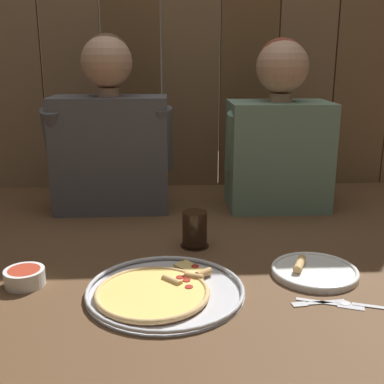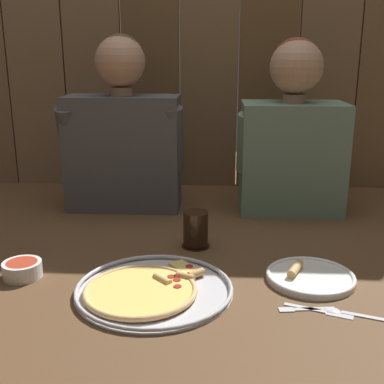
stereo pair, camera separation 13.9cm
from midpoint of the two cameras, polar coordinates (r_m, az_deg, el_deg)
ground_plane at (r=1.36m, az=-1.28°, el=-8.51°), size 3.20×3.20×0.00m
pizza_tray at (r=1.20m, az=-7.04°, el=-11.54°), size 0.39×0.39×0.03m
dinner_plate at (r=1.32m, az=11.26°, el=-9.17°), size 0.23×0.23×0.03m
drinking_glass at (r=1.46m, az=-2.42°, el=-4.47°), size 0.09×0.09×0.11m
dipping_bowl at (r=1.33m, az=-22.02°, el=-9.25°), size 0.10×0.10×0.04m
table_fork at (r=1.18m, az=11.07°, el=-12.74°), size 0.13×0.03×0.01m
table_knife at (r=1.18m, az=12.73°, el=-12.75°), size 0.15×0.07×0.01m
table_spoon at (r=1.19m, az=15.15°, el=-12.57°), size 0.14×0.07×0.01m
diner_left at (r=1.79m, az=-11.85°, el=6.73°), size 0.45×0.21×0.63m
diner_right at (r=1.80m, az=8.03°, el=6.77°), size 0.40×0.24×0.62m
wooden_backdrop_wall at (r=2.09m, az=-2.18°, el=18.01°), size 2.19×0.03×1.27m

